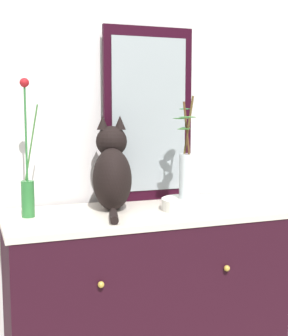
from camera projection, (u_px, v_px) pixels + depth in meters
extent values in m
cube|color=silver|center=(121.00, 114.00, 2.25)|extent=(4.40, 0.08, 2.60)
cube|color=black|center=(144.00, 316.00, 2.06)|extent=(1.13, 0.48, 0.87)
cube|color=beige|center=(144.00, 214.00, 2.00)|extent=(1.15, 0.49, 0.02)
sphere|color=#B79338|center=(101.00, 285.00, 1.70)|extent=(0.02, 0.02, 0.02)
sphere|color=#B79338|center=(227.00, 268.00, 1.88)|extent=(0.02, 0.02, 0.02)
cube|color=black|center=(148.00, 115.00, 2.19)|extent=(0.42, 0.03, 0.79)
cube|color=gray|center=(149.00, 115.00, 2.18)|extent=(0.35, 0.01, 0.69)
ellipsoid|color=black|center=(112.00, 179.00, 2.00)|extent=(0.22, 0.27, 0.26)
sphere|color=black|center=(111.00, 141.00, 2.05)|extent=(0.13, 0.13, 0.13)
cone|color=black|center=(103.00, 123.00, 2.04)|extent=(0.05, 0.05, 0.06)
cone|color=black|center=(120.00, 123.00, 2.04)|extent=(0.05, 0.05, 0.06)
cylinder|color=black|center=(114.00, 216.00, 1.83)|extent=(0.07, 0.15, 0.03)
cylinder|color=#2A6B31|center=(28.00, 199.00, 1.88)|extent=(0.05, 0.05, 0.14)
cylinder|color=#2B6830|center=(26.00, 135.00, 1.85)|extent=(0.01, 0.01, 0.36)
sphere|color=maroon|center=(24.00, 83.00, 1.82)|extent=(0.04, 0.04, 0.04)
cylinder|color=#326728|center=(31.00, 142.00, 1.86)|extent=(0.06, 0.01, 0.29)
cylinder|color=white|center=(189.00, 204.00, 2.02)|extent=(0.23, 0.23, 0.05)
cylinder|color=silver|center=(189.00, 176.00, 2.00)|extent=(0.08, 0.08, 0.19)
cylinder|color=#4B321A|center=(187.00, 137.00, 1.97)|extent=(0.03, 0.04, 0.29)
ellipsoid|color=#346728|center=(184.00, 129.00, 1.96)|extent=(0.08, 0.05, 0.01)
ellipsoid|color=#30672B|center=(188.00, 117.00, 1.93)|extent=(0.08, 0.07, 0.01)
cylinder|color=#4B3A1B|center=(187.00, 134.00, 2.00)|extent=(0.06, 0.01, 0.31)
ellipsoid|color=#2A6336|center=(185.00, 128.00, 2.01)|extent=(0.08, 0.07, 0.01)
ellipsoid|color=#306528|center=(181.00, 118.00, 2.02)|extent=(0.08, 0.07, 0.01)
ellipsoid|color=#23622D|center=(185.00, 109.00, 2.03)|extent=(0.08, 0.07, 0.01)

